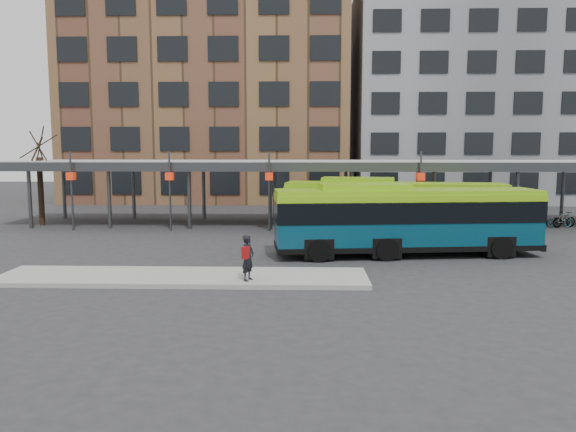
{
  "coord_description": "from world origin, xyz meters",
  "views": [
    {
      "loc": [
        -0.89,
        -23.8,
        4.95
      ],
      "look_at": [
        -1.66,
        2.4,
        1.8
      ],
      "focal_mm": 35.0,
      "sensor_mm": 36.0,
      "label": 1
    }
  ],
  "objects_px": {
    "bus_rear": "(393,206)",
    "pedestrian": "(248,258)",
    "tree": "(41,188)",
    "bus_front": "(405,218)"
  },
  "relations": [
    {
      "from": "tree",
      "to": "pedestrian",
      "type": "xyz_separation_m",
      "value": [
        15.07,
        -15.84,
        -1.41
      ]
    },
    {
      "from": "bus_rear",
      "to": "pedestrian",
      "type": "bearing_deg",
      "value": -113.32
    },
    {
      "from": "tree",
      "to": "bus_rear",
      "type": "relative_size",
      "value": 0.45
    },
    {
      "from": "tree",
      "to": "pedestrian",
      "type": "distance_m",
      "value": 21.91
    },
    {
      "from": "tree",
      "to": "bus_rear",
      "type": "distance_m",
      "value": 22.5
    },
    {
      "from": "bus_rear",
      "to": "pedestrian",
      "type": "height_order",
      "value": "bus_rear"
    },
    {
      "from": "pedestrian",
      "to": "bus_front",
      "type": "bearing_deg",
      "value": -25.47
    },
    {
      "from": "bus_rear",
      "to": "pedestrian",
      "type": "relative_size",
      "value": 7.39
    },
    {
      "from": "pedestrian",
      "to": "bus_rear",
      "type": "bearing_deg",
      "value": -8.41
    },
    {
      "from": "bus_front",
      "to": "pedestrian",
      "type": "bearing_deg",
      "value": -144.87
    }
  ]
}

